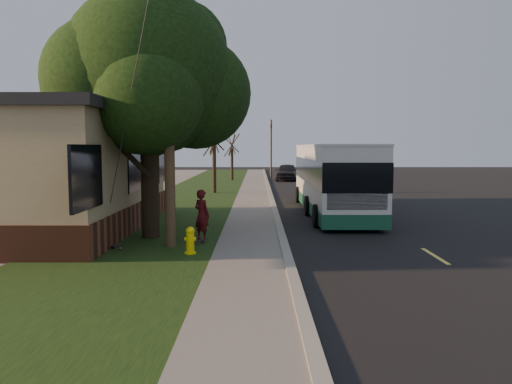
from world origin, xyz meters
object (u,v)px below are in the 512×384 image
(transit_bus, at_px, (332,177))
(dumpster, at_px, (75,197))
(skateboard_spare, at_px, (112,246))
(distant_car, at_px, (287,172))
(leafy_tree, at_px, (150,76))
(bare_tree_near, at_px, (214,160))
(bare_tree_far, at_px, (232,158))
(skateboard_main, at_px, (201,241))
(fire_hydrant, at_px, (190,240))
(traffic_signal, at_px, (271,145))
(skateboarder, at_px, (202,215))
(utility_pole, at_px, (168,87))

(transit_bus, relative_size, dumpster, 6.91)
(skateboard_spare, bearing_deg, distant_car, 77.27)
(leafy_tree, distance_m, bare_tree_near, 15.66)
(bare_tree_far, distance_m, skateboard_main, 28.52)
(bare_tree_far, bearing_deg, leafy_tree, -92.45)
(leafy_tree, relative_size, bare_tree_far, 1.94)
(bare_tree_far, height_order, transit_bus, bare_tree_far)
(fire_hydrant, relative_size, traffic_signal, 0.13)
(fire_hydrant, distance_m, skateboarder, 2.01)
(skateboard_spare, height_order, dumpster, dumpster)
(dumpster, bearing_deg, transit_bus, -4.48)
(utility_pole, xyz_separation_m, bare_tree_near, (-0.19, 17.01, -2.48))
(bare_tree_near, bearing_deg, fire_hydrant, -87.14)
(fire_hydrant, bearing_deg, skateboard_spare, 161.47)
(utility_pole, height_order, traffic_signal, utility_pole)
(leafy_tree, bearing_deg, skateboard_main, -33.48)
(bare_tree_near, relative_size, skateboard_spare, 5.89)
(skateboard_main, height_order, dumpster, dumpster)
(leafy_tree, bearing_deg, skateboard_spare, -112.22)
(skateboarder, distance_m, distant_car, 28.88)
(transit_bus, xyz_separation_m, distant_car, (-0.76, 21.63, -0.87))
(leafy_tree, bearing_deg, fire_hydrant, -59.33)
(skateboarder, xyz_separation_m, dumpster, (-6.79, 7.85, -0.23))
(fire_hydrant, distance_m, skateboard_main, 1.58)
(distant_car, bearing_deg, dumpster, -111.29)
(fire_hydrant, height_order, traffic_signal, traffic_signal)
(fire_hydrant, height_order, distant_car, distant_car)
(bare_tree_near, bearing_deg, leafy_tree, -92.50)
(bare_tree_far, height_order, traffic_signal, traffic_signal)
(skateboarder, height_order, dumpster, skateboarder)
(bare_tree_far, height_order, dumpster, bare_tree_far)
(fire_hydrant, distance_m, bare_tree_near, 18.10)
(bare_tree_near, height_order, traffic_signal, traffic_signal)
(bare_tree_far, relative_size, transit_bus, 0.36)
(skateboard_spare, bearing_deg, skateboard_main, 17.38)
(distant_car, bearing_deg, skateboarder, -91.68)
(skateboarder, bearing_deg, transit_bus, -87.43)
(leafy_tree, xyz_separation_m, bare_tree_near, (0.67, 15.35, -3.02))
(fire_hydrant, xyz_separation_m, skateboard_spare, (-2.33, 0.78, -0.31))
(bare_tree_near, distance_m, bare_tree_far, 12.01)
(traffic_signal, height_order, skateboarder, traffic_signal)
(dumpster, bearing_deg, bare_tree_far, 72.69)
(bare_tree_far, height_order, skateboarder, bare_tree_far)
(fire_hydrant, distance_m, distant_car, 30.84)
(bare_tree_far, relative_size, distant_car, 0.92)
(utility_pole, bearing_deg, fire_hydrant, -54.62)
(fire_hydrant, relative_size, skateboard_main, 0.94)
(leafy_tree, bearing_deg, transit_bus, 42.88)
(fire_hydrant, relative_size, skateboarder, 0.47)
(transit_bus, relative_size, skateboarder, 7.15)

